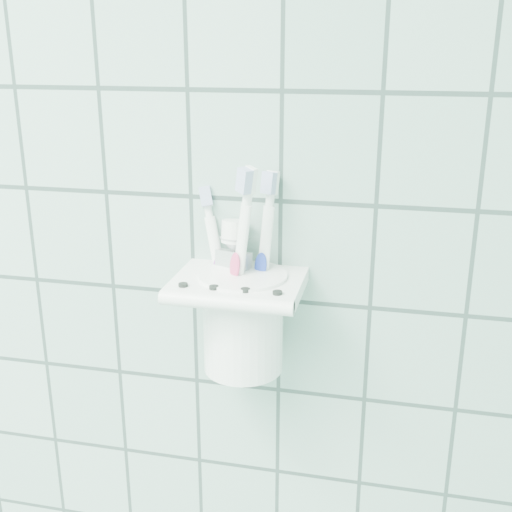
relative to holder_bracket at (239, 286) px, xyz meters
The scene contains 6 objects.
holder_bracket is the anchor object (origin of this frame).
cup 0.04m from the holder_bracket, 50.70° to the left, with size 0.09×0.09×0.11m.
toothbrush_pink 0.01m from the holder_bracket, 122.71° to the left, with size 0.05×0.05×0.19m.
toothbrush_blue 0.02m from the holder_bracket, 39.25° to the left, with size 0.03×0.04×0.20m.
toothbrush_orange 0.03m from the holder_bracket, 139.76° to the left, with size 0.04×0.03×0.22m.
toothpaste_tube 0.02m from the holder_bracket, 143.46° to the left, with size 0.04×0.04×0.15m.
Camera 1 is at (0.82, 0.55, 1.52)m, focal length 45.00 mm.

